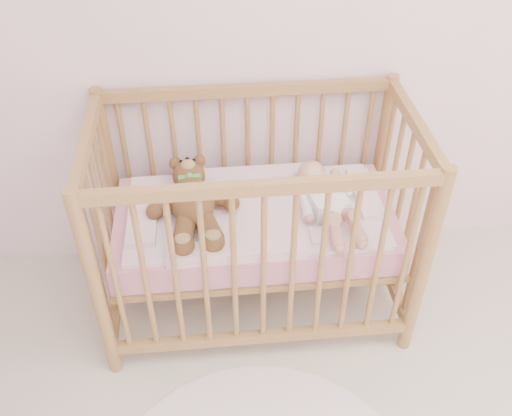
{
  "coord_description": "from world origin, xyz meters",
  "views": [
    {
      "loc": [
        -0.62,
        -0.29,
        2.16
      ],
      "look_at": [
        -0.44,
        1.55,
        0.62
      ],
      "focal_mm": 40.0,
      "sensor_mm": 36.0,
      "label": 1
    }
  ],
  "objects": [
    {
      "name": "mattress",
      "position": [
        -0.44,
        1.6,
        0.49
      ],
      "size": [
        1.22,
        0.62,
        0.13
      ],
      "primitive_type": "cube",
      "color": "pink",
      "rests_on": "crib"
    },
    {
      "name": "blanket",
      "position": [
        -0.44,
        1.6,
        0.56
      ],
      "size": [
        1.1,
        0.58,
        0.06
      ],
      "primitive_type": null,
      "color": "#F6A9BA",
      "rests_on": "mattress"
    },
    {
      "name": "baby",
      "position": [
        -0.14,
        1.58,
        0.64
      ],
      "size": [
        0.38,
        0.61,
        0.14
      ],
      "primitive_type": null,
      "rotation": [
        0.0,
        0.0,
        0.19
      ],
      "color": "white",
      "rests_on": "blanket"
    },
    {
      "name": "teddy_bear",
      "position": [
        -0.7,
        1.58,
        0.65
      ],
      "size": [
        0.45,
        0.61,
        0.16
      ],
      "primitive_type": null,
      "rotation": [
        0.0,
        0.0,
        0.08
      ],
      "color": "brown",
      "rests_on": "blanket"
    },
    {
      "name": "crib",
      "position": [
        -0.44,
        1.6,
        0.5
      ],
      "size": [
        1.36,
        0.76,
        1.0
      ],
      "primitive_type": null,
      "color": "#AC8649",
      "rests_on": "floor"
    }
  ]
}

